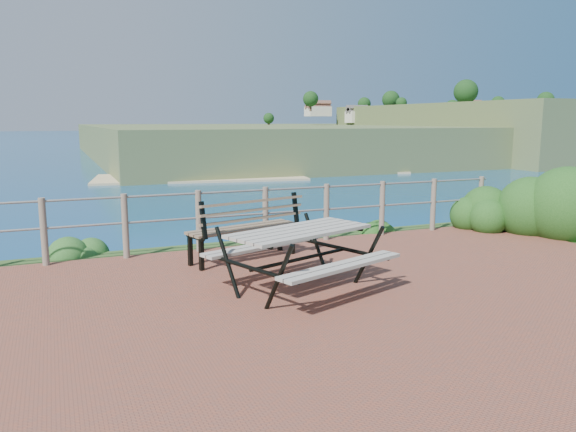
# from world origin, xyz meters

# --- Properties ---
(ground) EXTENTS (10.00, 7.00, 0.12)m
(ground) POSITION_xyz_m (0.00, 0.00, 0.00)
(ground) COLOR brown
(ground) RESTS_ON ground
(ocean) EXTENTS (1200.00, 1200.00, 0.00)m
(ocean) POSITION_xyz_m (0.00, 200.00, 0.00)
(ocean) COLOR #15597E
(ocean) RESTS_ON ground
(safety_railing) EXTENTS (9.40, 0.10, 1.00)m
(safety_railing) POSITION_xyz_m (0.00, 3.35, 0.57)
(safety_railing) COLOR #6B5B4C
(safety_railing) RESTS_ON ground
(distant_bay) EXTENTS (290.00, 232.36, 24.00)m
(distant_bay) POSITION_xyz_m (173.07, 202.61, -1.52)
(distant_bay) COLOR #455B2D
(distant_bay) RESTS_ON ground
(picnic_table) EXTENTS (1.98, 1.52, 0.78)m
(picnic_table) POSITION_xyz_m (-0.50, 0.79, 0.50)
(picnic_table) COLOR gray
(picnic_table) RESTS_ON ground
(park_bench) EXTENTS (1.83, 0.89, 1.00)m
(park_bench) POSITION_xyz_m (-0.66, 2.55, 0.66)
(park_bench) COLOR brown
(park_bench) RESTS_ON ground
(shrub_right_front) EXTENTS (1.55, 1.55, 2.20)m
(shrub_right_front) POSITION_xyz_m (5.53, 2.07, 0.00)
(shrub_right_front) COLOR #194415
(shrub_right_front) RESTS_ON ground
(shrub_right_edge) EXTENTS (1.11, 1.11, 1.58)m
(shrub_right_edge) POSITION_xyz_m (4.57, 3.13, 0.00)
(shrub_right_edge) COLOR #194415
(shrub_right_edge) RESTS_ON ground
(shrub_lip_west) EXTENTS (0.67, 0.67, 0.37)m
(shrub_lip_west) POSITION_xyz_m (-2.96, 4.01, 0.00)
(shrub_lip_west) COLOR #29551F
(shrub_lip_west) RESTS_ON ground
(shrub_lip_east) EXTENTS (0.67, 0.67, 0.38)m
(shrub_lip_east) POSITION_xyz_m (2.40, 3.73, 0.00)
(shrub_lip_east) COLOR #194415
(shrub_lip_east) RESTS_ON ground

